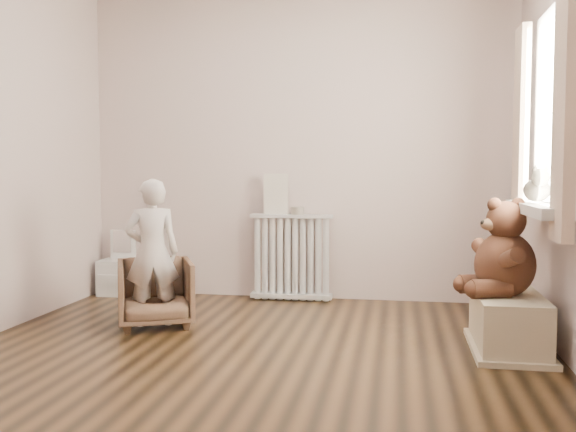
% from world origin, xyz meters
% --- Properties ---
extents(floor, '(3.60, 3.60, 0.01)m').
position_xyz_m(floor, '(0.00, 0.00, 0.00)').
color(floor, black).
rests_on(floor, ground).
extents(back_wall, '(3.60, 0.02, 2.60)m').
position_xyz_m(back_wall, '(0.00, 1.80, 1.30)').
color(back_wall, beige).
rests_on(back_wall, ground).
extents(front_wall, '(3.60, 0.02, 2.60)m').
position_xyz_m(front_wall, '(0.00, -1.80, 1.30)').
color(front_wall, beige).
rests_on(front_wall, ground).
extents(window, '(0.03, 0.90, 1.10)m').
position_xyz_m(window, '(1.76, 0.30, 1.45)').
color(window, white).
rests_on(window, right_wall).
extents(window_sill, '(0.22, 1.10, 0.06)m').
position_xyz_m(window_sill, '(1.67, 0.30, 0.87)').
color(window_sill, silver).
rests_on(window_sill, right_wall).
extents(curtain_left, '(0.06, 0.26, 1.30)m').
position_xyz_m(curtain_left, '(1.65, -0.27, 1.39)').
color(curtain_left, beige).
rests_on(curtain_left, right_wall).
extents(curtain_right, '(0.06, 0.26, 1.30)m').
position_xyz_m(curtain_right, '(1.65, 0.87, 1.39)').
color(curtain_right, beige).
rests_on(curtain_right, right_wall).
extents(radiator, '(0.69, 0.13, 0.73)m').
position_xyz_m(radiator, '(-0.03, 1.68, 0.39)').
color(radiator, silver).
rests_on(radiator, floor).
extents(paper_doll, '(0.21, 0.02, 0.34)m').
position_xyz_m(paper_doll, '(-0.16, 1.68, 0.90)').
color(paper_doll, beige).
rests_on(paper_doll, radiator).
extents(tin_a, '(0.10, 0.10, 0.06)m').
position_xyz_m(tin_a, '(0.02, 1.68, 0.76)').
color(tin_a, '#A59E8C').
rests_on(tin_a, radiator).
extents(toy_vanity, '(0.36, 0.26, 0.57)m').
position_xyz_m(toy_vanity, '(-1.55, 1.65, 0.28)').
color(toy_vanity, silver).
rests_on(toy_vanity, floor).
extents(armchair, '(0.68, 0.68, 0.47)m').
position_xyz_m(armchair, '(-0.83, 0.61, 0.24)').
color(armchair, brown).
rests_on(armchair, floor).
extents(child, '(0.44, 0.38, 1.02)m').
position_xyz_m(child, '(-0.83, 0.56, 0.53)').
color(child, beige).
rests_on(child, armchair).
extents(toy_bench, '(0.39, 0.73, 0.34)m').
position_xyz_m(toy_bench, '(1.52, 0.39, 0.20)').
color(toy_bench, beige).
rests_on(toy_bench, floor).
extents(teddy_bear, '(0.56, 0.49, 0.58)m').
position_xyz_m(teddy_bear, '(1.49, 0.39, 0.67)').
color(teddy_bear, '#351B11').
rests_on(teddy_bear, toy_bench).
extents(plush_cat, '(0.22, 0.28, 0.21)m').
position_xyz_m(plush_cat, '(1.66, 0.37, 1.00)').
color(plush_cat, '#666257').
rests_on(plush_cat, window_sill).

